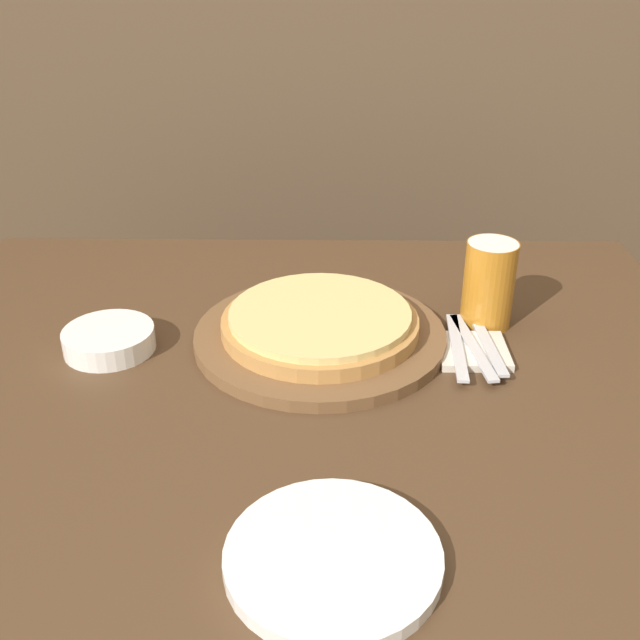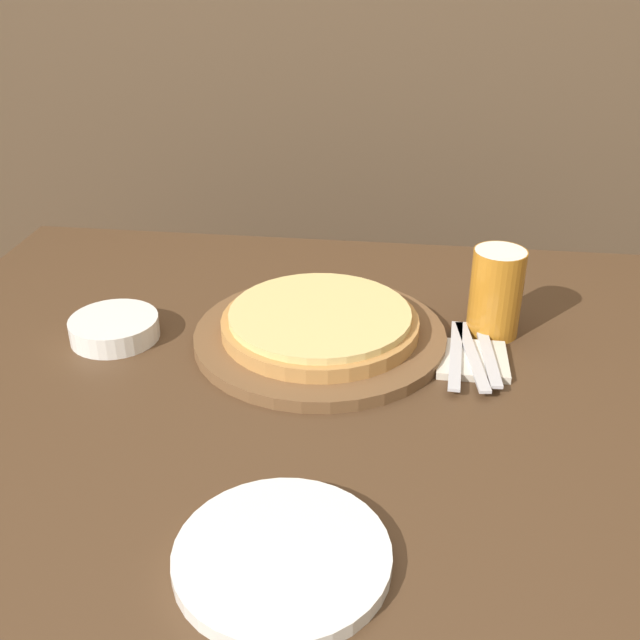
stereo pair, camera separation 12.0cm
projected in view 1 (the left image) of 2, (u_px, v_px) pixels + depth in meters
dining_table at (304, 563)px, 1.31m from camera, size 1.32×1.09×0.78m
pizza_on_board at (320, 329)px, 1.21m from camera, size 0.41×0.41×0.06m
beer_glass at (489, 281)px, 1.24m from camera, size 0.09×0.09×0.15m
dinner_plate at (333, 558)px, 0.80m from camera, size 0.24×0.24×0.02m
side_bowl at (109, 340)px, 1.19m from camera, size 0.14×0.14×0.04m
napkin_stack at (472, 351)px, 1.18m from camera, size 0.11×0.11×0.01m
fork at (457, 346)px, 1.18m from camera, size 0.03×0.21×0.00m
dinner_knife at (473, 346)px, 1.18m from camera, size 0.05×0.21×0.00m
spoon at (489, 346)px, 1.18m from camera, size 0.03×0.18×0.00m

